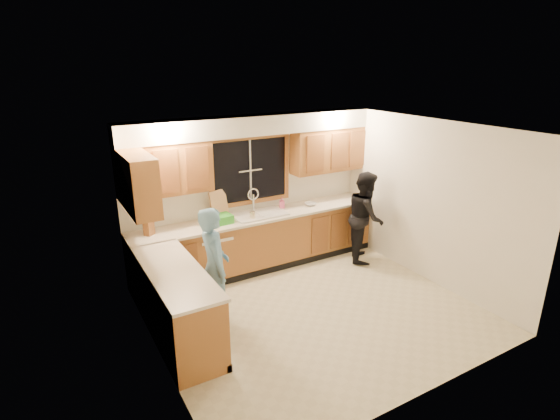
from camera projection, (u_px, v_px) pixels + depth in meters
The scene contains 26 objects.
floor at pixel (313, 311), 6.06m from camera, with size 4.20×4.20×0.00m, color beige.
ceiling at pixel (318, 130), 5.25m from camera, with size 4.20×4.20×0.00m, color silver.
wall_back at pixel (250, 191), 7.21m from camera, with size 4.20×4.20×0.00m, color white.
wall_left at pixel (153, 262), 4.66m from camera, with size 3.80×3.80×0.00m, color white.
wall_right at pixel (429, 202), 6.65m from camera, with size 3.80×3.80×0.00m, color white.
base_cabinets_back at pixel (260, 242), 7.23m from camera, with size 4.20×0.60×0.88m, color #AD6B32.
base_cabinets_left at pixel (176, 306), 5.35m from camera, with size 0.60×1.90×0.88m, color #AD6B32.
countertop_back at pixel (260, 216), 7.06m from camera, with size 4.20×0.63×0.04m, color #EFE2C9.
countertop_left at pixel (175, 272), 5.21m from camera, with size 0.63×1.90×0.04m, color #EFE2C9.
upper_cabinets_left at pixel (165, 169), 6.21m from camera, with size 1.35×0.33×0.75m, color #AD6B32.
upper_cabinets_right at pixel (328, 150), 7.56m from camera, with size 1.35×0.33×0.75m, color #AD6B32.
upper_cabinets_return at pixel (139, 184), 5.47m from camera, with size 0.33×0.90×0.75m, color #AD6B32.
soffit at pixel (254, 125), 6.71m from camera, with size 4.20×0.35×0.30m, color silver.
window_frame at pixel (250, 170), 7.09m from camera, with size 1.44×0.03×1.14m.
sink at pixel (259, 218), 7.09m from camera, with size 0.86×0.52×0.57m.
dishwasher at pixel (212, 255), 6.82m from camera, with size 0.60×0.56×0.82m, color silver.
stove at pixel (192, 328), 4.88m from camera, with size 0.58×0.75×0.90m, color silver.
man at pixel (215, 267), 5.53m from camera, with size 0.58×0.38×1.60m, color #69A0C7.
woman at pixel (365, 217), 7.42m from camera, with size 0.76×0.59×1.56m, color black.
knife_block at pixel (149, 227), 6.23m from camera, with size 0.13×0.11×0.23m, color brown.
cutting_board at pixel (219, 204), 6.90m from camera, with size 0.33×0.02×0.44m, color tan.
dish_crate at pixel (222, 219), 6.71m from camera, with size 0.28×0.26×0.13m, color green.
soap_bottle at pixel (282, 203), 7.38m from camera, with size 0.08×0.09×0.18m, color #DD5486.
bowl at pixel (310, 204), 7.53m from camera, with size 0.19×0.19×0.05m, color silver.
can_left at pixel (252, 215), 6.89m from camera, with size 0.06×0.06×0.11m, color beige.
can_right at pixel (253, 216), 6.84m from camera, with size 0.07×0.07×0.13m, color beige.
Camera 1 is at (-3.04, -4.34, 3.28)m, focal length 28.00 mm.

